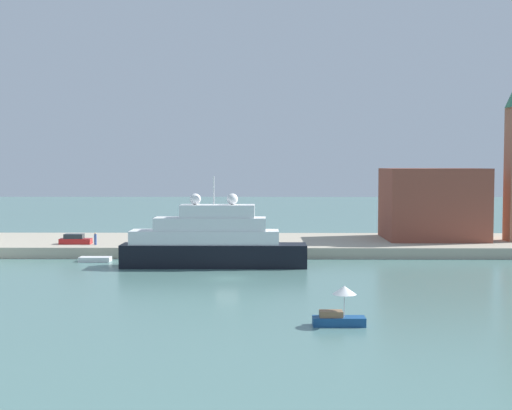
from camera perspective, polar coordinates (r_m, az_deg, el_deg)
The scene contains 9 objects.
ground at distance 78.57m, azimuth -2.38°, elevation -5.95°, with size 400.00×400.00×0.00m, color slate.
quay_dock at distance 104.66m, azimuth -1.62°, elevation -3.23°, with size 110.00×20.92×1.49m, color #ADA38E.
large_yacht at distance 87.00m, azimuth -3.62°, elevation -3.01°, with size 22.79×4.17×11.19m.
small_motorboat at distance 55.98m, azimuth 6.78°, elevation -8.47°, with size 4.11×1.89×3.15m.
work_barge at distance 94.24m, azimuth -12.89°, elevation -4.30°, with size 4.03×1.85×0.61m, color silver.
harbor_building at distance 108.55m, azimuth 14.12°, elevation 0.10°, with size 14.34×12.18×10.58m, color brown.
parked_car at distance 102.10m, azimuth -14.43°, elevation -2.73°, with size 4.40×1.64×1.42m.
person_figure at distance 100.33m, azimuth -12.88°, elevation -2.71°, with size 0.36×0.36×1.72m.
mooring_bollard at distance 94.92m, azimuth -0.82°, elevation -3.19°, with size 0.55×0.55×0.86m, color black.
Camera 1 is at (4.11, -77.44, 12.58)m, focal length 49.40 mm.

